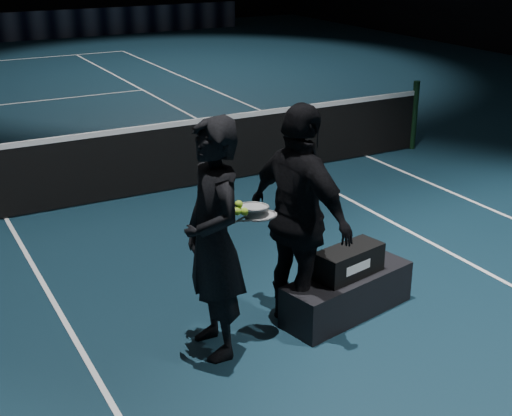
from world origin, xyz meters
The scene contains 12 objects.
floor centered at (0.00, 0.00, 0.00)m, with size 36.00×36.00×0.00m, color #0E2632.
court_lines centered at (0.00, 0.00, 0.00)m, with size 10.98×23.78×0.01m, color white, non-canonical shape.
net_post_right centered at (6.40, 0.00, 0.55)m, with size 0.10×0.10×1.10m, color black.
net_mesh centered at (0.00, 0.00, 0.45)m, with size 12.80×0.02×0.86m, color black.
player_bench centered at (2.35, -3.91, 0.20)m, with size 1.32×0.44×0.40m, color black.
racket_bag centered at (2.35, -3.91, 0.53)m, with size 0.66×0.28×0.26m, color black.
bag_signature centered at (2.35, -4.05, 0.53)m, with size 0.31×0.00×0.09m, color white.
player_a centered at (1.02, -3.87, 1.01)m, with size 0.73×0.48×2.01m, color black.
player_b centered at (1.87, -3.81, 1.01)m, with size 1.18×0.49×2.01m, color black.
racket_lower centered at (1.47, -3.84, 1.12)m, with size 0.68×0.22×0.03m, color black, non-canonical shape.
racket_upper centered at (1.42, -3.81, 1.20)m, with size 0.68×0.22×0.03m, color black, non-canonical shape.
tennis_balls centered at (1.27, -3.85, 1.22)m, with size 0.12×0.10×0.12m, color #B5ED32, non-canonical shape.
Camera 1 is at (-1.16, -8.61, 3.32)m, focal length 50.00 mm.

